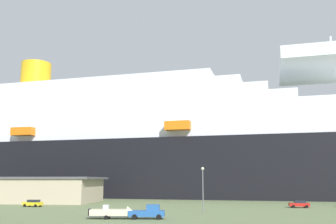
{
  "coord_description": "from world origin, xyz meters",
  "views": [
    {
      "loc": [
        28.09,
        -76.85,
        5.99
      ],
      "look_at": [
        6.2,
        33.6,
        25.84
      ],
      "focal_mm": 41.34,
      "sensor_mm": 36.0,
      "label": 1
    }
  ],
  "objects_px": {
    "cruise_ship": "(114,149)",
    "pickup_truck": "(148,212)",
    "small_boat_on_trailer": "(114,213)",
    "street_lamp": "(203,183)",
    "parked_car_yellow_taxi": "(33,203)",
    "parked_car_red_hatchback": "(299,204)"
  },
  "relations": [
    {
      "from": "street_lamp",
      "to": "parked_car_red_hatchback",
      "type": "height_order",
      "value": "street_lamp"
    },
    {
      "from": "small_boat_on_trailer",
      "to": "street_lamp",
      "type": "bearing_deg",
      "value": 47.68
    },
    {
      "from": "pickup_truck",
      "to": "parked_car_yellow_taxi",
      "type": "bearing_deg",
      "value": 145.86
    },
    {
      "from": "parked_car_red_hatchback",
      "to": "cruise_ship",
      "type": "bearing_deg",
      "value": 141.24
    },
    {
      "from": "cruise_ship",
      "to": "pickup_truck",
      "type": "distance_m",
      "value": 86.89
    },
    {
      "from": "pickup_truck",
      "to": "small_boat_on_trailer",
      "type": "relative_size",
      "value": 0.7
    },
    {
      "from": "street_lamp",
      "to": "parked_car_yellow_taxi",
      "type": "bearing_deg",
      "value": 167.01
    },
    {
      "from": "pickup_truck",
      "to": "small_boat_on_trailer",
      "type": "bearing_deg",
      "value": -171.19
    },
    {
      "from": "cruise_ship",
      "to": "parked_car_yellow_taxi",
      "type": "relative_size",
      "value": 64.79
    },
    {
      "from": "cruise_ship",
      "to": "pickup_truck",
      "type": "bearing_deg",
      "value": -67.11
    },
    {
      "from": "small_boat_on_trailer",
      "to": "cruise_ship",
      "type": "bearing_deg",
      "value": 109.36
    },
    {
      "from": "street_lamp",
      "to": "small_boat_on_trailer",
      "type": "bearing_deg",
      "value": -132.32
    },
    {
      "from": "parked_car_red_hatchback",
      "to": "parked_car_yellow_taxi",
      "type": "bearing_deg",
      "value": -171.75
    },
    {
      "from": "cruise_ship",
      "to": "street_lamp",
      "type": "bearing_deg",
      "value": -58.4
    },
    {
      "from": "pickup_truck",
      "to": "small_boat_on_trailer",
      "type": "xyz_separation_m",
      "value": [
        -5.28,
        -0.82,
        -0.08
      ]
    },
    {
      "from": "cruise_ship",
      "to": "parked_car_red_hatchback",
      "type": "bearing_deg",
      "value": -38.76
    },
    {
      "from": "small_boat_on_trailer",
      "to": "street_lamp",
      "type": "xyz_separation_m",
      "value": [
        12.5,
        13.73,
        4.47
      ]
    },
    {
      "from": "pickup_truck",
      "to": "parked_car_red_hatchback",
      "type": "height_order",
      "value": "pickup_truck"
    },
    {
      "from": "cruise_ship",
      "to": "parked_car_yellow_taxi",
      "type": "bearing_deg",
      "value": -89.42
    },
    {
      "from": "pickup_truck",
      "to": "parked_car_yellow_taxi",
      "type": "xyz_separation_m",
      "value": [
        -32.61,
        22.11,
        -0.21
      ]
    },
    {
      "from": "cruise_ship",
      "to": "pickup_truck",
      "type": "height_order",
      "value": "cruise_ship"
    },
    {
      "from": "cruise_ship",
      "to": "pickup_truck",
      "type": "relative_size",
      "value": 49.27
    }
  ]
}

